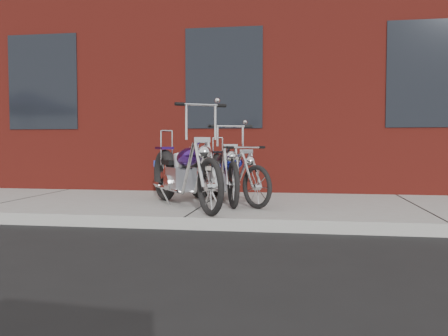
# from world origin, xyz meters

# --- Properties ---
(ground) EXTENTS (120.00, 120.00, 0.00)m
(ground) POSITION_xyz_m (0.00, 0.00, 0.00)
(ground) COLOR black
(ground) RESTS_ON ground
(sidewalk) EXTENTS (22.00, 3.00, 0.15)m
(sidewalk) POSITION_xyz_m (0.00, 1.50, 0.07)
(sidewalk) COLOR gray
(sidewalk) RESTS_ON ground
(building_brick) EXTENTS (22.00, 10.00, 8.00)m
(building_brick) POSITION_xyz_m (0.00, 8.00, 4.00)
(building_brick) COLOR maroon
(building_brick) RESTS_ON ground
(chopper_purple) EXTENTS (1.49, 2.10, 1.38)m
(chopper_purple) POSITION_xyz_m (-0.24, 0.92, 0.60)
(chopper_purple) COLOR black
(chopper_purple) RESTS_ON sidewalk
(chopper_blue) EXTENTS (1.50, 1.54, 0.89)m
(chopper_blue) POSITION_xyz_m (0.25, 1.43, 0.52)
(chopper_blue) COLOR black
(chopper_blue) RESTS_ON sidewalk
(chopper_third) EXTENTS (0.84, 2.16, 1.14)m
(chopper_third) POSITION_xyz_m (0.22, 1.64, 0.55)
(chopper_third) COLOR black
(chopper_third) RESTS_ON sidewalk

